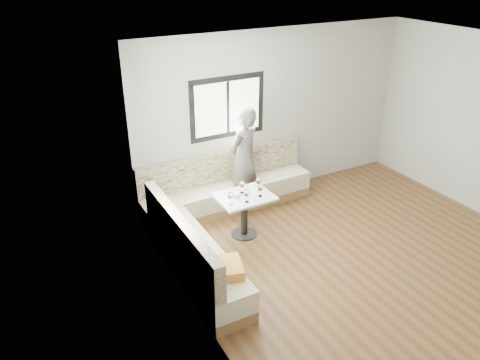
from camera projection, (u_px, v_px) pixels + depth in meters
name	position (u px, v px, depth m)	size (l,w,h in m)	color
room	(373.00, 167.00, 5.88)	(5.01, 5.01, 2.81)	brown
banquette	(214.00, 216.00, 6.92)	(2.90, 2.80, 0.95)	olive
table	(244.00, 206.00, 6.85)	(0.81, 0.63, 0.66)	black
person	(244.00, 159.00, 7.46)	(0.63, 0.41, 1.72)	#53514E
olive_ramekin	(236.00, 195.00, 6.77)	(0.11, 0.11, 0.04)	white
wine_glass_a	(231.00, 196.00, 6.49)	(0.09, 0.09, 0.19)	white
wine_glass_b	(247.00, 193.00, 6.56)	(0.09, 0.09, 0.19)	white
wine_glass_c	(260.00, 188.00, 6.71)	(0.09, 0.09, 0.19)	white
wine_glass_d	(242.00, 185.00, 6.80)	(0.09, 0.09, 0.19)	white
wine_glass_e	(258.00, 181.00, 6.90)	(0.09, 0.09, 0.19)	white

